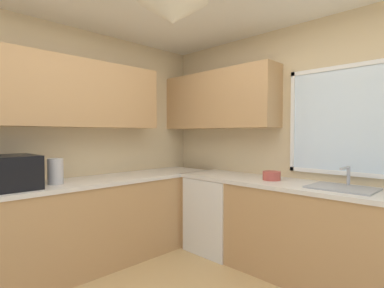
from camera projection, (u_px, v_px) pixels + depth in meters
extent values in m
cube|color=beige|center=(305.00, 144.00, 3.15)|extent=(3.82, 0.06, 2.54)
cube|color=beige|center=(56.00, 144.00, 3.16)|extent=(0.06, 3.78, 2.54)
cube|color=silver|center=(355.00, 120.00, 2.77)|extent=(1.16, 0.02, 0.97)
cube|color=white|center=(355.00, 65.00, 2.75)|extent=(1.24, 0.04, 0.04)
cube|color=white|center=(353.00, 174.00, 2.78)|extent=(1.24, 0.04, 0.04)
cube|color=white|center=(293.00, 122.00, 3.19)|extent=(0.04, 0.04, 1.05)
cube|color=tan|center=(41.00, 90.00, 2.87)|extent=(0.32, 2.56, 0.70)
cube|color=tan|center=(218.00, 100.00, 3.74)|extent=(1.60, 0.32, 0.70)
cone|color=silver|center=(173.00, 12.00, 1.80)|extent=(0.44, 0.44, 0.14)
cube|color=tan|center=(70.00, 229.00, 2.95)|extent=(0.62, 3.36, 0.86)
cube|color=silver|center=(70.00, 184.00, 2.93)|extent=(0.65, 3.39, 0.04)
cube|color=tan|center=(310.00, 235.00, 2.79)|extent=(2.88, 0.62, 0.86)
cube|color=silver|center=(311.00, 187.00, 2.77)|extent=(2.91, 0.65, 0.04)
cube|color=white|center=(218.00, 214.00, 3.54)|extent=(0.60, 0.60, 0.86)
cube|color=black|center=(13.00, 172.00, 2.58)|extent=(0.48, 0.36, 0.29)
cylinder|color=#B7B7BC|center=(55.00, 171.00, 2.81)|extent=(0.14, 0.14, 0.24)
cube|color=#9EA0A5|center=(342.00, 188.00, 2.58)|extent=(0.53, 0.40, 0.02)
cylinder|color=#B7B7BC|center=(348.00, 177.00, 2.69)|extent=(0.03, 0.03, 0.18)
cylinder|color=#B7B7BC|center=(345.00, 168.00, 2.61)|extent=(0.02, 0.20, 0.02)
cylinder|color=#B74C42|center=(272.00, 176.00, 3.06)|extent=(0.18, 0.18, 0.09)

